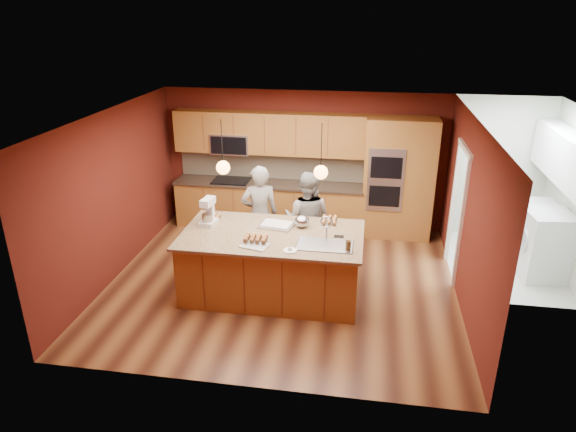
% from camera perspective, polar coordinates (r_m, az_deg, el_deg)
% --- Properties ---
extents(floor, '(5.50, 5.50, 0.00)m').
position_cam_1_polar(floor, '(8.42, -0.66, -7.35)').
color(floor, '#432114').
rests_on(floor, ground).
extents(ceiling, '(5.50, 5.50, 0.00)m').
position_cam_1_polar(ceiling, '(7.46, -0.75, 10.97)').
color(ceiling, white).
rests_on(ceiling, ground).
extents(wall_back, '(5.50, 0.00, 5.50)m').
position_cam_1_polar(wall_back, '(10.18, 1.72, 6.27)').
color(wall_back, '#4E1710').
rests_on(wall_back, ground).
extents(wall_front, '(5.50, 0.00, 5.50)m').
position_cam_1_polar(wall_front, '(5.63, -5.09, -7.86)').
color(wall_front, '#4E1710').
rests_on(wall_front, ground).
extents(wall_left, '(0.00, 5.00, 5.00)m').
position_cam_1_polar(wall_left, '(8.71, -18.83, 2.22)').
color(wall_left, '#4E1710').
rests_on(wall_left, ground).
extents(wall_right, '(0.00, 5.00, 5.00)m').
position_cam_1_polar(wall_right, '(7.88, 19.42, 0.03)').
color(wall_right, '#4E1710').
rests_on(wall_right, ground).
extents(cabinet_run, '(3.74, 0.64, 2.30)m').
position_cam_1_polar(cabinet_run, '(10.16, -2.31, 4.06)').
color(cabinet_run, '#8E6021').
rests_on(cabinet_run, floor).
extents(oven_column, '(1.30, 0.62, 2.30)m').
position_cam_1_polar(oven_column, '(9.89, 12.15, 4.06)').
color(oven_column, '#8E6021').
rests_on(oven_column, floor).
extents(doorway_trim, '(0.08, 1.11, 2.20)m').
position_cam_1_polar(doorway_trim, '(8.72, 18.23, 0.19)').
color(doorway_trim, white).
rests_on(doorway_trim, wall_right).
extents(laundry_room, '(2.60, 2.70, 2.70)m').
position_cam_1_polar(laundry_room, '(9.22, 28.57, 5.68)').
color(laundry_room, beige).
rests_on(laundry_room, ground).
extents(pendant_left, '(0.20, 0.20, 0.80)m').
position_cam_1_polar(pendant_left, '(7.51, -7.23, 5.39)').
color(pendant_left, black).
rests_on(pendant_left, ceiling).
extents(pendant_right, '(0.20, 0.20, 0.80)m').
position_cam_1_polar(pendant_right, '(7.25, 3.67, 4.90)').
color(pendant_right, black).
rests_on(pendant_right, ceiling).
extents(island, '(2.72, 1.52, 1.38)m').
position_cam_1_polar(island, '(7.91, -1.63, -5.23)').
color(island, '#8E6021').
rests_on(island, floor).
extents(person_left, '(0.73, 0.59, 1.74)m').
position_cam_1_polar(person_left, '(8.74, -3.16, 0.13)').
color(person_left, black).
rests_on(person_left, floor).
extents(person_right, '(0.90, 0.75, 1.68)m').
position_cam_1_polar(person_right, '(8.62, 2.15, -0.39)').
color(person_right, slate).
rests_on(person_right, floor).
extents(stand_mixer, '(0.26, 0.34, 0.43)m').
position_cam_1_polar(stand_mixer, '(8.06, -8.85, 0.32)').
color(stand_mixer, silver).
rests_on(stand_mixer, island).
extents(sheet_cake, '(0.56, 0.45, 0.05)m').
position_cam_1_polar(sheet_cake, '(7.95, -1.27, -0.99)').
color(sheet_cake, silver).
rests_on(sheet_cake, island).
extents(cooling_rack, '(0.43, 0.36, 0.02)m').
position_cam_1_polar(cooling_rack, '(7.32, -3.69, -3.29)').
color(cooling_rack, '#B8B9C0').
rests_on(cooling_rack, island).
extents(mixing_bowl, '(0.23, 0.23, 0.20)m').
position_cam_1_polar(mixing_bowl, '(7.89, 1.56, -0.60)').
color(mixing_bowl, '#ADB0B4').
rests_on(mixing_bowl, island).
extents(plate, '(0.19, 0.19, 0.01)m').
position_cam_1_polar(plate, '(7.16, 0.23, -3.85)').
color(plate, white).
rests_on(plate, island).
extents(tumbler, '(0.07, 0.07, 0.15)m').
position_cam_1_polar(tumbler, '(7.20, 6.70, -3.29)').
color(tumbler, '#392510').
rests_on(tumbler, island).
extents(phone, '(0.15, 0.08, 0.01)m').
position_cam_1_polar(phone, '(7.63, 5.67, -2.26)').
color(phone, black).
rests_on(phone, island).
extents(cupcakes_left, '(0.24, 0.24, 0.07)m').
position_cam_1_polar(cupcakes_left, '(8.30, -8.35, -0.09)').
color(cupcakes_left, '#C87B45').
rests_on(cupcakes_left, island).
extents(cupcakes_rack, '(0.35, 0.26, 0.08)m').
position_cam_1_polar(cupcakes_rack, '(7.44, -3.61, -2.45)').
color(cupcakes_rack, '#C87B45').
rests_on(cupcakes_rack, island).
extents(cupcakes_right, '(0.25, 0.33, 0.07)m').
position_cam_1_polar(cupcakes_right, '(8.11, 4.59, -0.46)').
color(cupcakes_right, '#C87B45').
rests_on(cupcakes_right, island).
extents(washer, '(0.77, 0.79, 1.12)m').
position_cam_1_polar(washer, '(9.35, 26.61, -2.90)').
color(washer, silver).
rests_on(washer, floor).
extents(dryer, '(0.65, 0.67, 1.03)m').
position_cam_1_polar(dryer, '(9.97, 25.63, -1.47)').
color(dryer, silver).
rests_on(dryer, floor).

